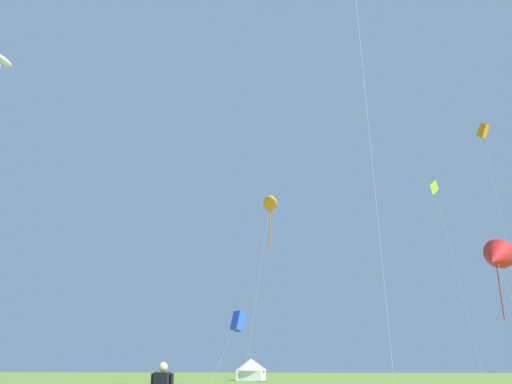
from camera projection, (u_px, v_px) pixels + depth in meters
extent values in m
cube|color=#99DB2D|center=(434.00, 187.00, 60.58)|extent=(1.16, 1.45, 1.74)
cylinder|color=#B2B2B7|center=(458.00, 278.00, 55.94)|extent=(2.37, 2.32, 21.26)
ellipsoid|color=orange|center=(270.00, 204.00, 50.67)|extent=(2.32, 4.12, 1.25)
cylinder|color=#A75C11|center=(270.00, 230.00, 49.84)|extent=(0.09, 0.09, 3.76)
cylinder|color=#B2B2B7|center=(257.00, 290.00, 47.42)|extent=(2.17, 1.76, 16.58)
ellipsoid|color=white|center=(1.00, 59.00, 49.27)|extent=(1.24, 2.60, 0.76)
cone|color=red|center=(496.00, 258.00, 36.50)|extent=(3.26, 3.39, 2.77)
cylinder|color=maroon|center=(501.00, 293.00, 35.74)|extent=(0.07, 0.07, 3.64)
cylinder|color=#B2B2B7|center=(364.00, 76.00, 27.23)|extent=(0.62, 2.05, 31.80)
cube|color=orange|center=(483.00, 131.00, 60.34)|extent=(1.55, 1.46, 1.72)
cylinder|color=#A75C11|center=(484.00, 141.00, 59.93)|extent=(0.05, 0.05, 1.75)
cylinder|color=#B2B2B7|center=(507.00, 246.00, 54.93)|extent=(0.83, 2.21, 27.32)
cube|color=blue|center=(238.00, 321.00, 53.05)|extent=(1.55, 1.70, 2.06)
cylinder|color=#B2B2B7|center=(224.00, 353.00, 51.20)|extent=(2.27, 2.36, 6.06)
sphere|color=beige|center=(163.00, 367.00, 12.64)|extent=(0.22, 0.22, 0.22)
cube|color=white|center=(251.00, 375.00, 71.60)|extent=(3.46, 3.46, 1.30)
cone|color=white|center=(251.00, 365.00, 72.04)|extent=(4.33, 4.33, 1.52)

